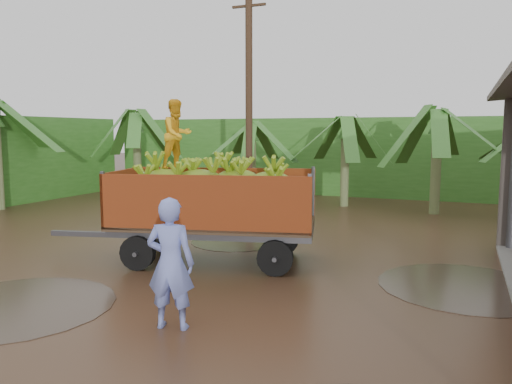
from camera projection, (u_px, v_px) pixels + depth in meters
ground at (218, 292)px, 9.26m from camera, size 100.00×100.00×0.00m
hedge_north at (328, 156)px, 24.49m from camera, size 22.00×3.00×3.60m
banana_trailer at (214, 202)px, 11.33m from camera, size 6.34×3.20×3.72m
man_blue at (171, 263)px, 7.47m from camera, size 0.82×0.63×2.00m
utility_pole at (249, 104)px, 16.99m from camera, size 1.20×0.24×7.71m
banana_plants at (161, 163)px, 16.74m from camera, size 25.12×21.41×4.29m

